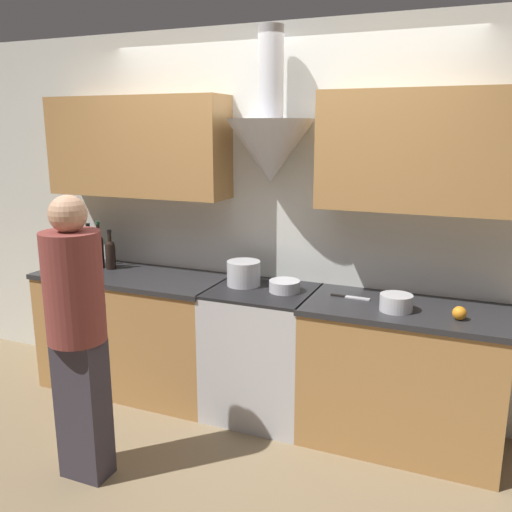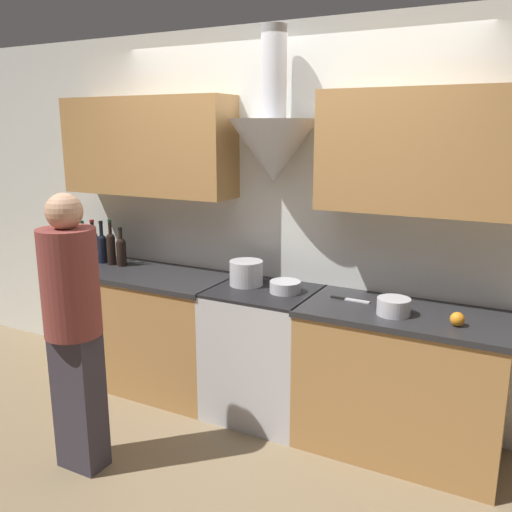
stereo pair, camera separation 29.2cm
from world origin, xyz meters
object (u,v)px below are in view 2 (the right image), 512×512
(wine_bottle_3, at_px, (111,247))
(mixing_bowl, at_px, (285,287))
(wine_bottle_4, at_px, (121,250))
(person_foreground_left, at_px, (73,322))
(saucepan, at_px, (394,306))
(orange_fruit, at_px, (457,319))
(wine_bottle_0, at_px, (83,245))
(stock_pot, at_px, (246,273))
(stove_range, at_px, (263,352))
(wine_bottle_2, at_px, (102,247))
(wine_bottle_1, at_px, (93,245))

(wine_bottle_3, height_order, mixing_bowl, wine_bottle_3)
(wine_bottle_4, height_order, person_foreground_left, person_foreground_left)
(saucepan, bearing_deg, orange_fruit, -3.79)
(wine_bottle_0, xyz_separation_m, mixing_bowl, (1.79, -0.03, -0.09))
(wine_bottle_4, distance_m, orange_fruit, 2.50)
(wine_bottle_0, bearing_deg, mixing_bowl, -1.06)
(stock_pot, bearing_deg, stove_range, -17.21)
(wine_bottle_0, distance_m, wine_bottle_3, 0.28)
(wine_bottle_0, xyz_separation_m, wine_bottle_3, (0.28, 0.01, 0.01))
(wine_bottle_0, bearing_deg, person_foreground_left, -47.57)
(wine_bottle_4, relative_size, orange_fruit, 3.90)
(wine_bottle_4, bearing_deg, person_foreground_left, -61.03)
(wine_bottle_2, xyz_separation_m, person_foreground_left, (0.80, -1.09, -0.13))
(wine_bottle_1, bearing_deg, wine_bottle_4, -0.86)
(stove_range, xyz_separation_m, saucepan, (0.88, -0.09, 0.49))
(wine_bottle_2, relative_size, mixing_bowl, 1.66)
(wine_bottle_0, bearing_deg, wine_bottle_3, 1.78)
(person_foreground_left, bearing_deg, mixing_bowl, 52.18)
(wine_bottle_2, relative_size, saucepan, 1.76)
(mixing_bowl, bearing_deg, saucepan, -8.26)
(saucepan, bearing_deg, wine_bottle_4, 175.92)
(wine_bottle_1, bearing_deg, wine_bottle_2, 1.29)
(wine_bottle_1, xyz_separation_m, wine_bottle_2, (0.09, 0.00, -0.01))
(stock_pot, height_order, person_foreground_left, person_foreground_left)
(wine_bottle_2, bearing_deg, wine_bottle_3, -6.20)
(wine_bottle_0, relative_size, orange_fruit, 4.20)
(wine_bottle_0, xyz_separation_m, person_foreground_left, (0.98, -1.08, -0.13))
(wine_bottle_1, distance_m, wine_bottle_4, 0.29)
(wine_bottle_1, relative_size, mixing_bowl, 1.67)
(wine_bottle_3, height_order, wine_bottle_4, wine_bottle_3)
(wine_bottle_3, bearing_deg, orange_fruit, -3.78)
(orange_fruit, distance_m, saucepan, 0.35)
(mixing_bowl, height_order, orange_fruit, orange_fruit)
(wine_bottle_0, bearing_deg, wine_bottle_4, 2.03)
(stove_range, distance_m, saucepan, 1.01)
(orange_fruit, bearing_deg, wine_bottle_1, 176.30)
(person_foreground_left, bearing_deg, wine_bottle_3, 122.86)
(saucepan, bearing_deg, stock_pot, 172.39)
(wine_bottle_4, height_order, orange_fruit, wine_bottle_4)
(wine_bottle_2, relative_size, wine_bottle_4, 1.11)
(wine_bottle_2, height_order, orange_fruit, wine_bottle_2)
(wine_bottle_1, relative_size, orange_fruit, 4.35)
(person_foreground_left, bearing_deg, stock_pot, 64.91)
(stove_range, bearing_deg, saucepan, -5.88)
(stock_pot, bearing_deg, mixing_bowl, -6.05)
(wine_bottle_3, relative_size, mixing_bowl, 1.77)
(wine_bottle_1, relative_size, wine_bottle_4, 1.12)
(wine_bottle_1, height_order, wine_bottle_3, wine_bottle_3)
(stove_range, bearing_deg, wine_bottle_2, 177.33)
(stove_range, bearing_deg, wine_bottle_3, 177.60)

